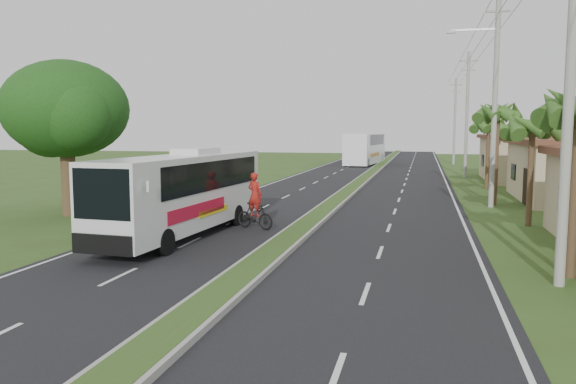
# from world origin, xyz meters

# --- Properties ---
(ground) EXTENTS (180.00, 180.00, 0.00)m
(ground) POSITION_xyz_m (0.00, 0.00, 0.00)
(ground) COLOR #33491A
(ground) RESTS_ON ground
(road_asphalt) EXTENTS (14.00, 160.00, 0.02)m
(road_asphalt) POSITION_xyz_m (0.00, 20.00, 0.01)
(road_asphalt) COLOR black
(road_asphalt) RESTS_ON ground
(median_strip) EXTENTS (1.20, 160.00, 0.18)m
(median_strip) POSITION_xyz_m (0.00, 20.00, 0.10)
(median_strip) COLOR gray
(median_strip) RESTS_ON ground
(lane_edge_left) EXTENTS (0.12, 160.00, 0.01)m
(lane_edge_left) POSITION_xyz_m (-6.70, 20.00, 0.00)
(lane_edge_left) COLOR silver
(lane_edge_left) RESTS_ON ground
(lane_edge_right) EXTENTS (0.12, 160.00, 0.01)m
(lane_edge_right) POSITION_xyz_m (6.70, 20.00, 0.00)
(lane_edge_right) COLOR silver
(lane_edge_right) RESTS_ON ground
(shop_far) EXTENTS (8.60, 11.60, 3.82)m
(shop_far) POSITION_xyz_m (14.00, 36.00, 1.93)
(shop_far) COLOR tan
(shop_far) RESTS_ON ground
(palm_verge_b) EXTENTS (2.40, 2.40, 5.05)m
(palm_verge_b) POSITION_xyz_m (9.40, 12.00, 4.36)
(palm_verge_b) COLOR #473321
(palm_verge_b) RESTS_ON ground
(palm_verge_c) EXTENTS (2.40, 2.40, 5.85)m
(palm_verge_c) POSITION_xyz_m (8.80, 19.00, 5.12)
(palm_verge_c) COLOR #473321
(palm_verge_c) RESTS_ON ground
(palm_verge_d) EXTENTS (2.40, 2.40, 5.25)m
(palm_verge_d) POSITION_xyz_m (9.30, 28.00, 4.55)
(palm_verge_d) COLOR #473321
(palm_verge_d) RESTS_ON ground
(shade_tree) EXTENTS (6.30, 6.00, 7.54)m
(shade_tree) POSITION_xyz_m (-12.11, 10.02, 5.03)
(shade_tree) COLOR #473321
(shade_tree) RESTS_ON ground
(utility_pole_a) EXTENTS (1.60, 0.28, 11.00)m
(utility_pole_a) POSITION_xyz_m (8.50, 2.00, 5.67)
(utility_pole_a) COLOR gray
(utility_pole_a) RESTS_ON ground
(utility_pole_b) EXTENTS (3.20, 0.28, 12.00)m
(utility_pole_b) POSITION_xyz_m (8.47, 18.00, 6.26)
(utility_pole_b) COLOR gray
(utility_pole_b) RESTS_ON ground
(utility_pole_c) EXTENTS (1.60, 0.28, 11.00)m
(utility_pole_c) POSITION_xyz_m (8.50, 38.00, 5.67)
(utility_pole_c) COLOR gray
(utility_pole_c) RESTS_ON ground
(utility_pole_d) EXTENTS (1.60, 0.28, 10.50)m
(utility_pole_d) POSITION_xyz_m (8.50, 58.00, 5.42)
(utility_pole_d) COLOR gray
(utility_pole_d) RESTS_ON ground
(coach_bus_main) EXTENTS (2.89, 10.79, 3.45)m
(coach_bus_main) POSITION_xyz_m (-4.24, 6.34, 1.90)
(coach_bus_main) COLOR silver
(coach_bus_main) RESTS_ON ground
(coach_bus_far) EXTENTS (3.92, 13.12, 3.77)m
(coach_bus_far) POSITION_xyz_m (-2.12, 55.64, 2.14)
(coach_bus_far) COLOR white
(coach_bus_far) RESTS_ON ground
(motorcyclist) EXTENTS (1.91, 1.14, 2.42)m
(motorcyclist) POSITION_xyz_m (-2.00, 8.40, 0.88)
(motorcyclist) COLOR black
(motorcyclist) RESTS_ON ground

